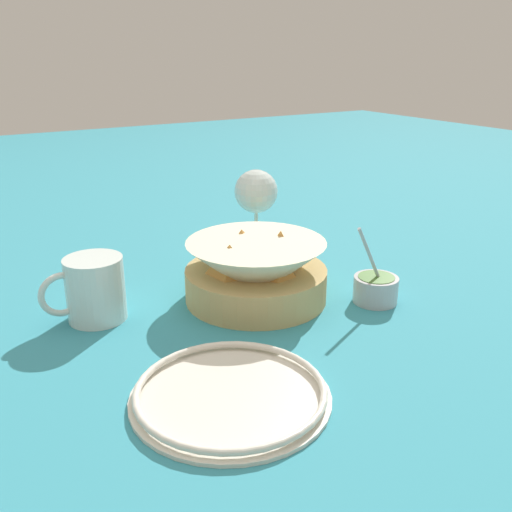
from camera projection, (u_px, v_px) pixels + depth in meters
ground_plane at (232, 298)px, 0.87m from camera, size 4.00×4.00×0.00m
food_basket at (256, 273)px, 0.85m from camera, size 0.21×0.21×0.10m
sauce_cup at (376, 288)px, 0.85m from camera, size 0.08×0.07×0.12m
wine_glass at (256, 194)px, 1.00m from camera, size 0.08×0.08×0.16m
beer_mug at (94, 291)px, 0.79m from camera, size 0.12×0.08×0.09m
side_plate at (230, 393)px, 0.62m from camera, size 0.22×0.22×0.01m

